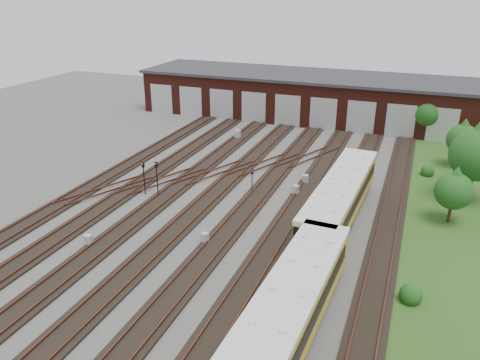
% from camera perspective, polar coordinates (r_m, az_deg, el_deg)
% --- Properties ---
extents(ground, '(120.00, 120.00, 0.00)m').
position_cam_1_polar(ground, '(36.49, -6.20, -7.82)').
color(ground, '#4A4845').
rests_on(ground, ground).
extents(track_network, '(30.40, 70.00, 0.33)m').
position_cam_1_polar(track_network, '(36.95, -6.02, -7.20)').
color(track_network, black).
rests_on(track_network, ground).
extents(maintenance_shed, '(51.00, 12.50, 6.35)m').
position_cam_1_polar(maintenance_shed, '(70.93, 8.76, 10.10)').
color(maintenance_shed, '#4C1A13').
rests_on(maintenance_shed, ground).
extents(grass_verge, '(8.00, 55.00, 0.05)m').
position_cam_1_polar(grass_verge, '(42.13, 24.56, -5.46)').
color(grass_verge, '#274A18').
rests_on(grass_verge, ground).
extents(metro_train, '(3.79, 48.79, 3.44)m').
position_cam_1_polar(metro_train, '(26.03, 5.69, -16.44)').
color(metro_train, black).
rests_on(metro_train, ground).
extents(signal_mast_0, '(0.28, 0.26, 3.48)m').
position_cam_1_polar(signal_mast_0, '(43.84, -10.11, 0.63)').
color(signal_mast_0, black).
rests_on(signal_mast_0, ground).
extents(signal_mast_1, '(0.28, 0.26, 3.28)m').
position_cam_1_polar(signal_mast_1, '(44.60, -11.66, 0.74)').
color(signal_mast_1, black).
rests_on(signal_mast_1, ground).
extents(signal_mast_2, '(0.23, 0.22, 2.42)m').
position_cam_1_polar(signal_mast_2, '(44.11, 1.48, 0.22)').
color(signal_mast_2, black).
rests_on(signal_mast_2, ground).
extents(signal_mast_3, '(0.28, 0.27, 2.86)m').
position_cam_1_polar(signal_mast_3, '(39.09, 10.07, -2.81)').
color(signal_mast_3, black).
rests_on(signal_mast_3, ground).
extents(relay_cabinet_0, '(0.59, 0.52, 0.90)m').
position_cam_1_polar(relay_cabinet_0, '(37.75, -17.99, -7.01)').
color(relay_cabinet_0, '#AFB1B4').
rests_on(relay_cabinet_0, ground).
extents(relay_cabinet_1, '(0.69, 0.58, 1.13)m').
position_cam_1_polar(relay_cabinet_1, '(60.53, -0.29, 5.58)').
color(relay_cabinet_1, '#AFB1B4').
rests_on(relay_cabinet_1, ground).
extents(relay_cabinet_2, '(0.63, 0.57, 0.88)m').
position_cam_1_polar(relay_cabinet_2, '(36.31, -4.32, -7.10)').
color(relay_cabinet_2, '#AFB1B4').
rests_on(relay_cabinet_2, ground).
extents(relay_cabinet_3, '(0.71, 0.65, 0.97)m').
position_cam_1_polar(relay_cabinet_3, '(44.50, 6.78, -1.25)').
color(relay_cabinet_3, '#AFB1B4').
rests_on(relay_cabinet_3, ground).
extents(relay_cabinet_4, '(0.71, 0.66, 0.94)m').
position_cam_1_polar(relay_cabinet_4, '(47.11, 7.97, 0.07)').
color(relay_cabinet_4, '#AFB1B4').
rests_on(relay_cabinet_4, ground).
extents(tree_0, '(3.53, 3.53, 5.85)m').
position_cam_1_polar(tree_0, '(64.36, 21.89, 7.94)').
color(tree_0, '#342317').
rests_on(tree_0, ground).
extents(tree_1, '(3.30, 3.30, 5.47)m').
position_cam_1_polar(tree_1, '(55.42, 25.55, 4.86)').
color(tree_1, '#342317').
rests_on(tree_1, ground).
extents(tree_2, '(4.82, 4.82, 7.98)m').
position_cam_1_polar(tree_2, '(46.37, 27.07, 3.48)').
color(tree_2, '#342317').
rests_on(tree_2, ground).
extents(tree_3, '(3.06, 3.06, 5.07)m').
position_cam_1_polar(tree_3, '(41.83, 24.69, -0.78)').
color(tree_3, '#342317').
rests_on(tree_3, ground).
extents(bush_0, '(1.44, 1.44, 1.44)m').
position_cam_1_polar(bush_0, '(31.91, 20.15, -12.70)').
color(bush_0, '#164413').
rests_on(bush_0, ground).
extents(bush_1, '(1.37, 1.37, 1.37)m').
position_cam_1_polar(bush_1, '(52.39, 21.93, 1.21)').
color(bush_1, '#164413').
rests_on(bush_1, ground).
extents(bush_2, '(1.24, 1.24, 1.24)m').
position_cam_1_polar(bush_2, '(57.73, 27.02, 2.19)').
color(bush_2, '#164413').
rests_on(bush_2, ground).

